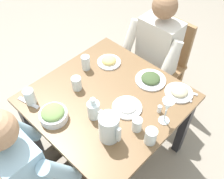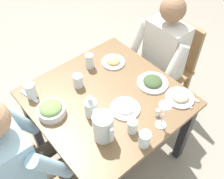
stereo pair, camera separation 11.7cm
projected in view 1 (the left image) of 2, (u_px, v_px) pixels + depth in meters
ground_plane at (108, 150)px, 2.28m from camera, size 8.00×8.00×0.00m
dining_table at (107, 107)px, 1.83m from camera, size 0.95×0.95×0.71m
chair_far at (163, 60)px, 2.35m from camera, size 0.40×0.40×0.87m
diner_near at (35, 162)px, 1.51m from camera, size 0.48×0.53×1.17m
diner_far at (150, 58)px, 2.14m from camera, size 0.48×0.53×1.17m
water_pitcher at (109, 128)px, 1.47m from camera, size 0.16×0.12×0.19m
salad_bowl at (53, 114)px, 1.60m from camera, size 0.18×0.18×0.09m
plate_yoghurt at (127, 107)px, 1.67m from camera, size 0.20×0.20×0.04m
plate_dolmas at (151, 79)px, 1.84m from camera, size 0.22×0.22×0.05m
plate_fries at (109, 61)px, 1.97m from camera, size 0.18×0.18×0.05m
plate_beans at (179, 92)px, 1.76m from camera, size 0.19×0.19×0.05m
water_glass_near_left at (77, 83)px, 1.77m from camera, size 0.07×0.07×0.10m
water_glass_far_left at (86, 63)px, 1.90m from camera, size 0.06×0.06×0.11m
water_glass_by_pitcher at (151, 136)px, 1.48m from camera, size 0.07×0.07×0.11m
water_glass_near_right at (30, 97)px, 1.68m from camera, size 0.07×0.07×0.11m
water_glass_far_right at (137, 125)px, 1.54m from camera, size 0.06×0.06×0.09m
wine_glass at (167, 107)px, 1.51m from camera, size 0.08×0.08×0.20m
oil_carafe at (94, 110)px, 1.60m from camera, size 0.08×0.08×0.16m
salt_shaker at (159, 109)px, 1.65m from camera, size 0.03×0.03×0.05m
fork_near at (180, 92)px, 1.78m from camera, size 0.17×0.09×0.01m
knife_near at (180, 95)px, 1.76m from camera, size 0.19×0.02×0.01m
fork_far at (29, 103)px, 1.71m from camera, size 0.17×0.06×0.01m
knife_far at (184, 90)px, 1.79m from camera, size 0.18×0.07×0.01m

